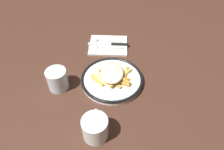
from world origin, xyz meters
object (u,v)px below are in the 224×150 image
object	(u,v)px
fries_heap	(113,75)
napkin	(108,45)
water_glass	(57,79)
coffee_mug	(95,128)
fork	(106,47)
plate	(112,79)
spoon	(102,40)
knife	(112,44)

from	to	relation	value
fries_heap	napkin	xyz separation A→B (m)	(0.25, 0.03, -0.03)
water_glass	coffee_mug	bearing A→B (deg)	-141.69
fries_heap	coffee_mug	distance (m)	0.26
fries_heap	fork	xyz separation A→B (m)	(0.22, 0.04, -0.03)
fries_heap	fork	size ratio (longest dim) A/B	1.00
coffee_mug	water_glass	bearing A→B (deg)	38.31
fries_heap	water_glass	xyz separation A→B (m)	(-0.04, 0.22, 0.01)
fork	coffee_mug	bearing A→B (deg)	178.09
napkin	fries_heap	bearing A→B (deg)	-173.93
plate	spoon	distance (m)	0.28
fries_heap	spoon	distance (m)	0.29
fries_heap	spoon	xyz separation A→B (m)	(0.28, 0.06, -0.02)
fries_heap	napkin	distance (m)	0.25
spoon	napkin	bearing A→B (deg)	-131.20
spoon	water_glass	bearing A→B (deg)	152.61
spoon	water_glass	world-z (taller)	water_glass
plate	fork	size ratio (longest dim) A/B	1.50
fork	spoon	world-z (taller)	spoon
fork	coffee_mug	xyz separation A→B (m)	(-0.47, 0.02, 0.03)
plate	fork	bearing A→B (deg)	9.09
napkin	fork	bearing A→B (deg)	156.07
plate	coffee_mug	distance (m)	0.26
knife	water_glass	bearing A→B (deg)	142.57
knife	coffee_mug	bearing A→B (deg)	174.63
napkin	coffee_mug	bearing A→B (deg)	176.80
napkin	spoon	xyz separation A→B (m)	(0.03, 0.03, 0.01)
plate	knife	bearing A→B (deg)	0.98
knife	coffee_mug	distance (m)	0.50
plate	water_glass	world-z (taller)	water_glass
napkin	fork	world-z (taller)	fork
spoon	plate	bearing A→B (deg)	-168.26
spoon	coffee_mug	world-z (taller)	coffee_mug
fries_heap	fork	bearing A→B (deg)	9.94
plate	napkin	bearing A→B (deg)	5.32
fork	knife	bearing A→B (deg)	-49.25
napkin	spoon	bearing A→B (deg)	48.80
fork	water_glass	world-z (taller)	water_glass
spoon	coffee_mug	distance (m)	0.53
knife	coffee_mug	size ratio (longest dim) A/B	1.84
napkin	coffee_mug	distance (m)	0.50
napkin	knife	xyz separation A→B (m)	(-0.00, -0.02, 0.01)
plate	water_glass	xyz separation A→B (m)	(-0.03, 0.22, 0.03)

